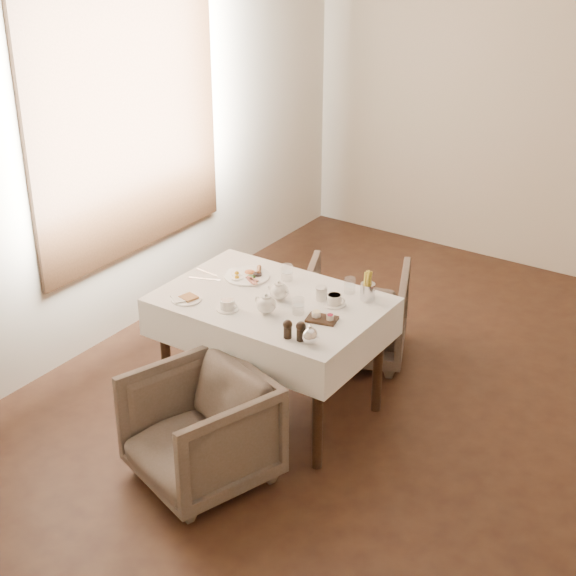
% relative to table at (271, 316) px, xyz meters
% --- Properties ---
extents(room, '(5.00, 5.00, 5.00)m').
position_rel_table_xyz_m(room, '(-1.44, 0.42, 0.96)').
color(room, black).
rests_on(room, ground).
extents(table, '(1.28, 0.88, 0.75)m').
position_rel_table_xyz_m(table, '(0.00, 0.00, 0.00)').
color(table, black).
rests_on(table, ground).
extents(armchair_near, '(0.85, 0.87, 0.63)m').
position_rel_table_xyz_m(armchair_near, '(0.07, -0.77, -0.33)').
color(armchair_near, '#4C4137').
rests_on(armchair_near, ground).
extents(armchair_far, '(0.89, 0.90, 0.63)m').
position_rel_table_xyz_m(armchair_far, '(0.08, 0.87, -0.33)').
color(armchair_far, '#4C4137').
rests_on(armchair_far, ground).
extents(breakfast_plate, '(0.28, 0.28, 0.03)m').
position_rel_table_xyz_m(breakfast_plate, '(-0.29, 0.16, 0.13)').
color(breakfast_plate, white).
rests_on(breakfast_plate, table).
extents(side_plate, '(0.19, 0.18, 0.02)m').
position_rel_table_xyz_m(side_plate, '(-0.40, -0.29, 0.12)').
color(side_plate, white).
rests_on(side_plate, table).
extents(teapot_centre, '(0.16, 0.13, 0.12)m').
position_rel_table_xyz_m(teapot_centre, '(0.04, 0.02, 0.18)').
color(teapot_centre, white).
rests_on(teapot_centre, table).
extents(teapot_front, '(0.17, 0.14, 0.12)m').
position_rel_table_xyz_m(teapot_front, '(0.08, -0.16, 0.18)').
color(teapot_front, white).
rests_on(teapot_front, table).
extents(creamer, '(0.07, 0.07, 0.08)m').
position_rel_table_xyz_m(creamer, '(0.25, 0.15, 0.16)').
color(creamer, white).
rests_on(creamer, table).
extents(teacup_near, '(0.13, 0.13, 0.06)m').
position_rel_table_xyz_m(teacup_near, '(-0.13, -0.25, 0.15)').
color(teacup_near, white).
rests_on(teacup_near, table).
extents(teacup_far, '(0.13, 0.13, 0.06)m').
position_rel_table_xyz_m(teacup_far, '(0.34, 0.14, 0.15)').
color(teacup_far, white).
rests_on(teacup_far, table).
extents(glass_left, '(0.07, 0.07, 0.10)m').
position_rel_table_xyz_m(glass_left, '(-0.06, 0.26, 0.17)').
color(glass_left, silver).
rests_on(glass_left, table).
extents(glass_mid, '(0.08, 0.08, 0.10)m').
position_rel_table_xyz_m(glass_mid, '(0.23, -0.07, 0.16)').
color(glass_mid, silver).
rests_on(glass_mid, table).
extents(glass_right, '(0.07, 0.07, 0.09)m').
position_rel_table_xyz_m(glass_right, '(0.34, 0.32, 0.16)').
color(glass_right, silver).
rests_on(glass_right, table).
extents(condiment_board, '(0.19, 0.15, 0.04)m').
position_rel_table_xyz_m(condiment_board, '(0.38, -0.06, 0.13)').
color(condiment_board, black).
rests_on(condiment_board, table).
extents(pepper_mill_left, '(0.07, 0.07, 0.11)m').
position_rel_table_xyz_m(pepper_mill_left, '(0.34, -0.33, 0.17)').
color(pepper_mill_left, black).
rests_on(pepper_mill_left, table).
extents(pepper_mill_right, '(0.06, 0.06, 0.11)m').
position_rel_table_xyz_m(pepper_mill_right, '(0.41, -0.31, 0.17)').
color(pepper_mill_right, black).
rests_on(pepper_mill_right, table).
extents(silver_pot, '(0.12, 0.11, 0.11)m').
position_rel_table_xyz_m(silver_pot, '(0.47, -0.32, 0.17)').
color(silver_pot, white).
rests_on(silver_pot, table).
extents(fries_cup, '(0.08, 0.08, 0.18)m').
position_rel_table_xyz_m(fries_cup, '(0.47, 0.30, 0.20)').
color(fries_cup, silver).
rests_on(fries_cup, table).
extents(cutlery_fork, '(0.18, 0.03, 0.00)m').
position_rel_table_xyz_m(cutlery_fork, '(-0.53, 0.07, 0.12)').
color(cutlery_fork, silver).
rests_on(cutlery_fork, table).
extents(cutlery_knife, '(0.19, 0.09, 0.00)m').
position_rel_table_xyz_m(cutlery_knife, '(-0.49, -0.01, 0.12)').
color(cutlery_knife, silver).
rests_on(cutlery_knife, table).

